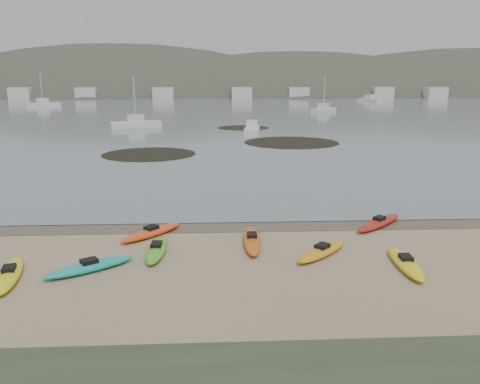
{
  "coord_description": "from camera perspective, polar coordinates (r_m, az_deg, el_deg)",
  "views": [
    {
      "loc": [
        -1.05,
        -20.98,
        6.55
      ],
      "look_at": [
        0.0,
        0.0,
        1.5
      ],
      "focal_mm": 35.0,
      "sensor_mm": 36.0,
      "label": 1
    }
  ],
  "objects": [
    {
      "name": "ground",
      "position": [
        22.0,
        -0.0,
        -3.8
      ],
      "size": [
        600.0,
        600.0,
        0.0
      ],
      "primitive_type": "plane",
      "color": "tan",
      "rests_on": "ground"
    },
    {
      "name": "wet_sand",
      "position": [
        21.72,
        0.04,
        -4.03
      ],
      "size": [
        60.0,
        60.0,
        0.0
      ],
      "primitive_type": "plane",
      "color": "brown",
      "rests_on": "ground"
    },
    {
      "name": "water",
      "position": [
        321.05,
        -2.74,
        12.35
      ],
      "size": [
        1200.0,
        1200.0,
        0.0
      ],
      "primitive_type": "plane",
      "color": "slate",
      "rests_on": "ground"
    },
    {
      "name": "kayaks",
      "position": [
        18.23,
        -4.38,
        -7.01
      ],
      "size": [
        18.93,
        8.35,
        0.34
      ],
      "color": "yellow",
      "rests_on": "ground"
    },
    {
      "name": "kelp_mats",
      "position": [
        51.11,
        0.03,
        6.19
      ],
      "size": [
        23.33,
        30.93,
        0.04
      ],
      "color": "black",
      "rests_on": "water"
    },
    {
      "name": "moored_boats",
      "position": [
        105.71,
        -0.63,
        10.26
      ],
      "size": [
        96.15,
        91.68,
        1.15
      ],
      "color": "silver",
      "rests_on": "ground"
    },
    {
      "name": "far_hills",
      "position": [
        219.87,
        7.81,
        7.54
      ],
      "size": [
        550.0,
        135.0,
        80.0
      ],
      "color": "#384235",
      "rests_on": "ground"
    },
    {
      "name": "far_town",
      "position": [
        166.19,
        -0.44,
        11.96
      ],
      "size": [
        199.0,
        5.0,
        4.0
      ],
      "color": "beige",
      "rests_on": "ground"
    }
  ]
}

